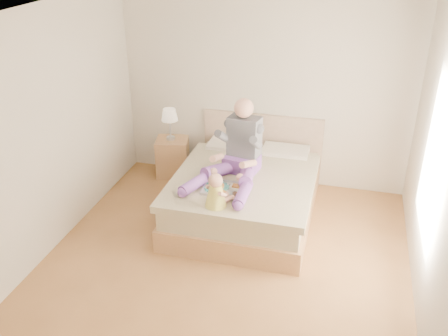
% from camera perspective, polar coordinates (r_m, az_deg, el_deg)
% --- Properties ---
extents(room, '(4.02, 4.22, 2.71)m').
position_cam_1_polar(room, '(4.91, 1.08, 3.39)').
color(room, brown).
rests_on(room, ground).
extents(bed, '(1.70, 2.18, 1.00)m').
position_cam_1_polar(bed, '(6.39, 2.61, -2.66)').
color(bed, '#9F744A').
rests_on(bed, ground).
extents(nightstand, '(0.54, 0.50, 0.56)m').
position_cam_1_polar(nightstand, '(7.42, -5.87, 1.29)').
color(nightstand, '#9F744A').
rests_on(nightstand, ground).
extents(lamp, '(0.23, 0.23, 0.47)m').
position_cam_1_polar(lamp, '(7.17, -6.24, 5.87)').
color(lamp, silver).
rests_on(lamp, nightstand).
extents(adult, '(0.82, 1.22, 0.96)m').
position_cam_1_polar(adult, '(6.03, 1.54, 1.59)').
color(adult, '#6C3C96').
rests_on(adult, bed).
extents(tray, '(0.48, 0.38, 0.14)m').
position_cam_1_polar(tray, '(5.80, 0.04, -2.23)').
color(tray, silver).
rests_on(tray, bed).
extents(baby, '(0.32, 0.35, 0.39)m').
position_cam_1_polar(baby, '(5.43, -0.88, -2.85)').
color(baby, '#DBD045').
rests_on(baby, bed).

